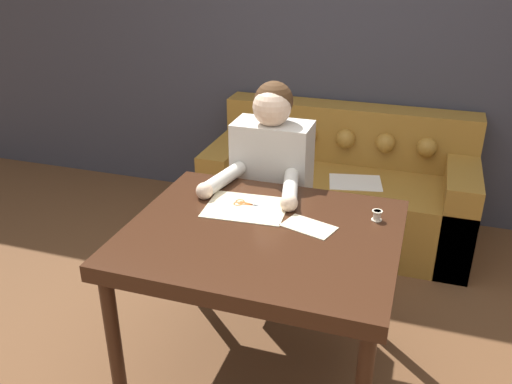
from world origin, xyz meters
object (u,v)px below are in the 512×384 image
at_px(dining_table, 262,247).
at_px(couch, 339,190).
at_px(scissors, 247,204).
at_px(thread_spool, 377,215).
at_px(person, 271,195).

bearing_deg(dining_table, couch, 86.49).
distance_m(dining_table, scissors, 0.26).
height_order(couch, thread_spool, couch).
distance_m(person, thread_spool, 0.72).
xyz_separation_m(couch, thread_spool, (0.35, -1.23, 0.48)).
relative_size(person, thread_spool, 27.10).
xyz_separation_m(person, scissors, (0.01, -0.42, 0.15)).
xyz_separation_m(couch, scissors, (-0.22, -1.26, 0.46)).
distance_m(scissors, thread_spool, 0.57).
distance_m(couch, person, 0.92).
distance_m(dining_table, thread_spool, 0.51).
bearing_deg(scissors, dining_table, -56.30).
height_order(person, thread_spool, person).
relative_size(couch, thread_spool, 38.00).
xyz_separation_m(couch, person, (-0.24, -0.84, 0.31)).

